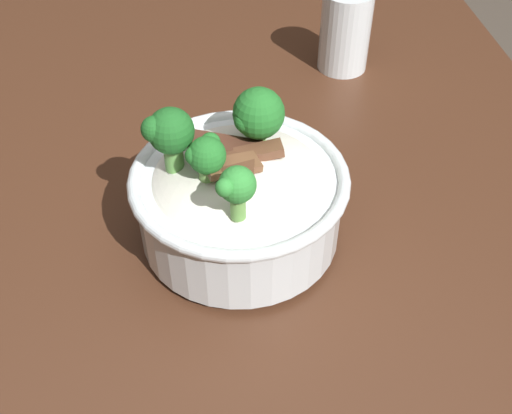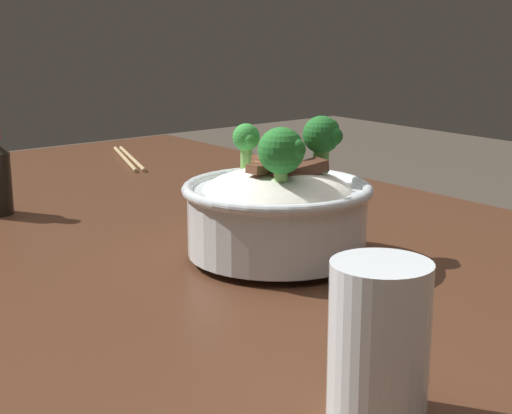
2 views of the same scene
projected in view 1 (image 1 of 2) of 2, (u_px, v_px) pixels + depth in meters
The scene contains 3 objects.
dining_table at pixel (260, 375), 0.63m from camera, with size 1.52×0.81×0.74m.
rice_bowl at pixel (238, 192), 0.58m from camera, with size 0.21×0.21×0.15m.
drinking_glass at pixel (345, 36), 0.82m from camera, with size 0.07×0.07×0.11m.
Camera 1 is at (-0.33, 0.04, 1.20)m, focal length 43.15 mm.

